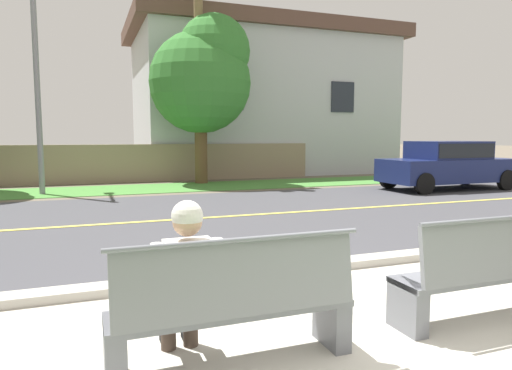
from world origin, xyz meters
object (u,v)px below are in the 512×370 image
object	(u,v)px
bench_right	(489,273)
shade_tree_centre	(204,75)
bench_left	(235,308)
car_navy_near	(447,163)
streetlamp	(36,55)
seated_person_white	(186,277)

from	to	relation	value
bench_right	shade_tree_centre	size ratio (longest dim) A/B	0.31
bench_left	car_navy_near	xyz separation A→B (m)	(9.87, 8.52, 0.40)
bench_right	streetlamp	bearing A→B (deg)	111.40
bench_left	streetlamp	world-z (taller)	streetlamp
streetlamp	shade_tree_centre	xyz separation A→B (m)	(5.24, 1.21, -0.18)
bench_right	shade_tree_centre	bearing A→B (deg)	87.31
car_navy_near	shade_tree_centre	distance (m)	8.71
bench_left	bench_right	xyz separation A→B (m)	(2.43, 0.00, 0.00)
seated_person_white	streetlamp	distance (m)	12.25
car_navy_near	shade_tree_centre	bearing A→B (deg)	146.70
streetlamp	bench_left	bearing A→B (deg)	-79.45
streetlamp	shade_tree_centre	world-z (taller)	streetlamp
streetlamp	shade_tree_centre	size ratio (longest dim) A/B	1.19
bench_right	car_navy_near	xyz separation A→B (m)	(7.44, 8.52, 0.40)
bench_left	car_navy_near	bearing A→B (deg)	40.79
bench_left	shade_tree_centre	bearing A→B (deg)	76.85
car_navy_near	streetlamp	world-z (taller)	streetlamp
seated_person_white	streetlamp	world-z (taller)	streetlamp
bench_right	streetlamp	distance (m)	13.17
bench_right	streetlamp	world-z (taller)	streetlamp
bench_left	shade_tree_centre	size ratio (longest dim) A/B	0.31
bench_left	car_navy_near	size ratio (longest dim) A/B	0.42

